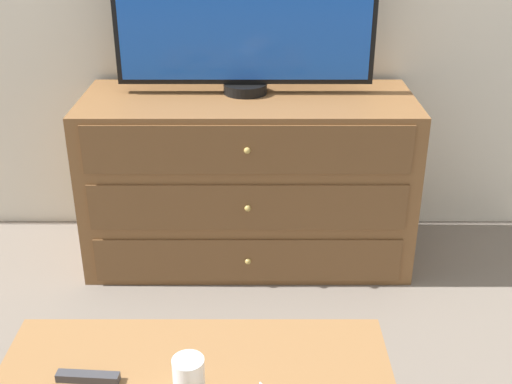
# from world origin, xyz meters

# --- Properties ---
(ground_plane) EXTENTS (12.00, 12.00, 0.00)m
(ground_plane) POSITION_xyz_m (0.00, 0.00, 0.00)
(ground_plane) COLOR #70665B
(dresser) EXTENTS (1.28, 0.52, 0.69)m
(dresser) POSITION_xyz_m (-0.04, -0.28, 0.34)
(dresser) COLOR brown
(dresser) RESTS_ON ground_plane
(drink_cup) EXTENTS (0.06, 0.06, 0.09)m
(drink_cup) POSITION_xyz_m (-0.14, -1.66, 0.53)
(drink_cup) COLOR #9E6638
(drink_cup) RESTS_ON coffee_table
(remote_control) EXTENTS (0.13, 0.03, 0.02)m
(remote_control) POSITION_xyz_m (-0.36, -1.61, 0.49)
(remote_control) COLOR #38383D
(remote_control) RESTS_ON coffee_table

